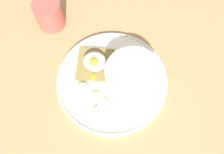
{
  "coord_description": "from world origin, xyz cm",
  "views": [
    {
      "loc": [
        8.06,
        -20.49,
        57.01
      ],
      "look_at": [
        0.0,
        0.0,
        5.0
      ],
      "focal_mm": 35.0,
      "sensor_mm": 36.0,
      "label": 1
    }
  ],
  "objects_px": {
    "toast_slice": "(95,65)",
    "banana_slice_front": "(96,98)",
    "oatmeal_bowl": "(133,77)",
    "banana_slice_left": "(104,106)",
    "banana_slice_right": "(83,90)",
    "poached_egg": "(95,62)",
    "coffee_mug": "(49,14)",
    "banana_slice_back": "(98,114)"
  },
  "relations": [
    {
      "from": "banana_slice_back",
      "to": "coffee_mug",
      "type": "xyz_separation_m",
      "value": [
        -0.24,
        0.21,
        0.03
      ]
    },
    {
      "from": "poached_egg",
      "to": "banana_slice_left",
      "type": "height_order",
      "value": "poached_egg"
    },
    {
      "from": "oatmeal_bowl",
      "to": "toast_slice",
      "type": "bearing_deg",
      "value": 175.44
    },
    {
      "from": "banana_slice_right",
      "to": "poached_egg",
      "type": "bearing_deg",
      "value": 89.1
    },
    {
      "from": "banana_slice_front",
      "to": "banana_slice_right",
      "type": "relative_size",
      "value": 0.83
    },
    {
      "from": "banana_slice_left",
      "to": "banana_slice_right",
      "type": "bearing_deg",
      "value": 164.55
    },
    {
      "from": "banana_slice_left",
      "to": "toast_slice",
      "type": "bearing_deg",
      "value": 123.42
    },
    {
      "from": "toast_slice",
      "to": "oatmeal_bowl",
      "type": "bearing_deg",
      "value": -4.56
    },
    {
      "from": "banana_slice_back",
      "to": "banana_slice_left",
      "type": "bearing_deg",
      "value": 74.14
    },
    {
      "from": "toast_slice",
      "to": "banana_slice_left",
      "type": "xyz_separation_m",
      "value": [
        0.07,
        -0.1,
        0.0
      ]
    },
    {
      "from": "coffee_mug",
      "to": "banana_slice_right",
      "type": "bearing_deg",
      "value": -43.36
    },
    {
      "from": "oatmeal_bowl",
      "to": "banana_slice_left",
      "type": "distance_m",
      "value": 0.1
    },
    {
      "from": "toast_slice",
      "to": "banana_slice_back",
      "type": "xyz_separation_m",
      "value": [
        0.06,
        -0.12,
        0.0
      ]
    },
    {
      "from": "toast_slice",
      "to": "banana_slice_front",
      "type": "relative_size",
      "value": 3.2
    },
    {
      "from": "banana_slice_front",
      "to": "coffee_mug",
      "type": "bearing_deg",
      "value": 141.13
    },
    {
      "from": "toast_slice",
      "to": "banana_slice_back",
      "type": "distance_m",
      "value": 0.14
    },
    {
      "from": "banana_slice_front",
      "to": "oatmeal_bowl",
      "type": "bearing_deg",
      "value": 48.49
    },
    {
      "from": "banana_slice_left",
      "to": "oatmeal_bowl",
      "type": "bearing_deg",
      "value": 64.7
    },
    {
      "from": "banana_slice_left",
      "to": "banana_slice_right",
      "type": "distance_m",
      "value": 0.07
    },
    {
      "from": "banana_slice_front",
      "to": "banana_slice_right",
      "type": "xyz_separation_m",
      "value": [
        -0.04,
        0.01,
        0.0
      ]
    },
    {
      "from": "poached_egg",
      "to": "banana_slice_back",
      "type": "distance_m",
      "value": 0.14
    },
    {
      "from": "banana_slice_right",
      "to": "coffee_mug",
      "type": "bearing_deg",
      "value": 136.64
    },
    {
      "from": "poached_egg",
      "to": "banana_slice_back",
      "type": "xyz_separation_m",
      "value": [
        0.06,
        -0.12,
        -0.02
      ]
    },
    {
      "from": "toast_slice",
      "to": "coffee_mug",
      "type": "xyz_separation_m",
      "value": [
        -0.18,
        0.09,
        0.03
      ]
    },
    {
      "from": "toast_slice",
      "to": "coffee_mug",
      "type": "relative_size",
      "value": 1.48
    },
    {
      "from": "toast_slice",
      "to": "banana_slice_left",
      "type": "bearing_deg",
      "value": -56.58
    },
    {
      "from": "oatmeal_bowl",
      "to": "banana_slice_right",
      "type": "relative_size",
      "value": 3.04
    },
    {
      "from": "banana_slice_front",
      "to": "banana_slice_back",
      "type": "bearing_deg",
      "value": -59.61
    },
    {
      "from": "banana_slice_front",
      "to": "toast_slice",
      "type": "bearing_deg",
      "value": 113.59
    },
    {
      "from": "banana_slice_left",
      "to": "coffee_mug",
      "type": "bearing_deg",
      "value": 142.62
    },
    {
      "from": "poached_egg",
      "to": "banana_slice_back",
      "type": "height_order",
      "value": "poached_egg"
    },
    {
      "from": "toast_slice",
      "to": "poached_egg",
      "type": "distance_m",
      "value": 0.02
    },
    {
      "from": "toast_slice",
      "to": "poached_egg",
      "type": "relative_size",
      "value": 1.63
    },
    {
      "from": "oatmeal_bowl",
      "to": "poached_egg",
      "type": "xyz_separation_m",
      "value": [
        -0.11,
        0.01,
        -0.01
      ]
    },
    {
      "from": "oatmeal_bowl",
      "to": "banana_slice_back",
      "type": "height_order",
      "value": "oatmeal_bowl"
    },
    {
      "from": "toast_slice",
      "to": "banana_slice_front",
      "type": "distance_m",
      "value": 0.1
    },
    {
      "from": "coffee_mug",
      "to": "banana_slice_left",
      "type": "bearing_deg",
      "value": -37.38
    },
    {
      "from": "oatmeal_bowl",
      "to": "banana_slice_back",
      "type": "xyz_separation_m",
      "value": [
        -0.05,
        -0.11,
        -0.03
      ]
    },
    {
      "from": "toast_slice",
      "to": "banana_slice_left",
      "type": "relative_size",
      "value": 3.2
    },
    {
      "from": "oatmeal_bowl",
      "to": "banana_slice_back",
      "type": "bearing_deg",
      "value": -113.46
    },
    {
      "from": "oatmeal_bowl",
      "to": "coffee_mug",
      "type": "bearing_deg",
      "value": 161.39
    },
    {
      "from": "banana_slice_left",
      "to": "banana_slice_right",
      "type": "height_order",
      "value": "banana_slice_right"
    }
  ]
}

